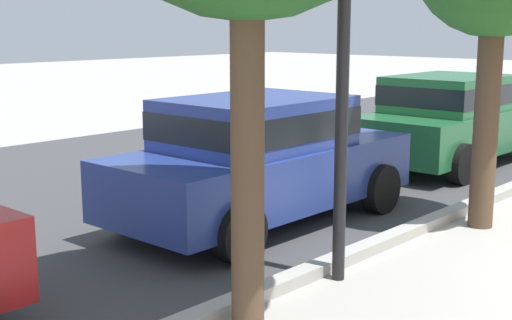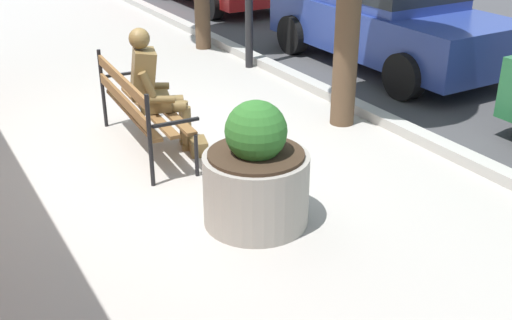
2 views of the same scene
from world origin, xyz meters
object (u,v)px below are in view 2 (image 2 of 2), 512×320
Objects in this scene: park_bench at (138,104)px; parked_car_blue at (386,12)px; concrete_planter at (256,176)px; bronze_statue_seated at (158,92)px.

parked_car_blue is at bearing 104.86° from park_bench.
park_bench is at bearing -170.99° from concrete_planter.
park_bench is 4.67m from parked_car_blue.
bronze_statue_seated reaches higher than park_bench.
parked_car_blue reaches higher than bronze_statue_seated.
concrete_planter reaches higher than park_bench.
bronze_statue_seated is at bearing -73.30° from parked_car_blue.
concrete_planter is (1.98, 0.31, -0.10)m from park_bench.
bronze_statue_seated is at bearing -176.68° from concrete_planter.
parked_car_blue is (-1.29, 4.30, 0.17)m from bronze_statue_seated.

